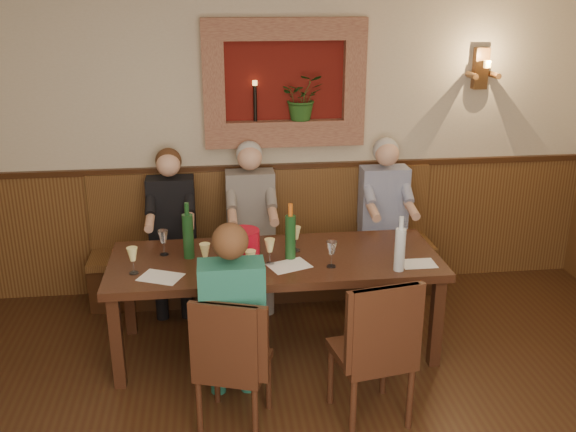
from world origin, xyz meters
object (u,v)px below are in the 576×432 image
(spittoon_bucket, at_px, (244,248))
(wine_bottle_green_b, at_px, (188,235))
(chair_near_right, at_px, (371,377))
(bench, at_px, (265,259))
(person_bench_left, at_px, (173,243))
(chair_near_left, at_px, (234,387))
(dining_table, at_px, (275,267))
(person_chair_front, at_px, (233,339))
(person_bench_right, at_px, (385,232))
(wine_bottle_green_a, at_px, (290,236))
(person_bench_mid, at_px, (252,238))
(water_bottle, at_px, (400,248))

(spittoon_bucket, xyz_separation_m, wine_bottle_green_b, (-0.39, 0.18, 0.04))
(chair_near_right, bearing_deg, bench, 95.35)
(person_bench_left, bearing_deg, chair_near_left, -75.76)
(dining_table, relative_size, wine_bottle_green_b, 5.71)
(dining_table, distance_m, person_chair_front, 0.86)
(person_bench_right, bearing_deg, chair_near_right, -107.27)
(chair_near_left, distance_m, wine_bottle_green_b, 1.19)
(person_chair_front, relative_size, wine_bottle_green_a, 3.24)
(chair_near_left, xyz_separation_m, person_chair_front, (0.01, 0.09, 0.29))
(wine_bottle_green_a, bearing_deg, chair_near_left, -118.58)
(person_chair_front, bearing_deg, chair_near_left, -93.81)
(person_bench_right, xyz_separation_m, wine_bottle_green_a, (-0.95, -0.86, 0.34))
(dining_table, bearing_deg, person_bench_mid, 97.99)
(bench, bearing_deg, wine_bottle_green_a, -83.61)
(dining_table, xyz_separation_m, person_bench_right, (1.05, 0.84, -0.10))
(person_bench_mid, distance_m, wine_bottle_green_a, 0.96)
(dining_table, distance_m, person_bench_right, 1.35)
(person_bench_left, bearing_deg, dining_table, -46.86)
(water_bottle, bearing_deg, person_bench_mid, 129.30)
(chair_near_right, relative_size, wine_bottle_green_a, 2.40)
(bench, bearing_deg, dining_table, -90.00)
(chair_near_left, bearing_deg, bench, 97.68)
(dining_table, relative_size, bench, 0.80)
(spittoon_bucket, bearing_deg, person_bench_right, 36.05)
(dining_table, relative_size, person_bench_mid, 1.71)
(chair_near_left, height_order, person_bench_mid, person_bench_mid)
(chair_near_left, xyz_separation_m, wine_bottle_green_b, (-0.27, 0.95, 0.66))
(chair_near_right, bearing_deg, person_bench_right, 62.67)
(chair_near_left, bearing_deg, person_bench_mid, 100.85)
(dining_table, relative_size, spittoon_bucket, 9.18)
(spittoon_bucket, distance_m, wine_bottle_green_a, 0.35)
(person_bench_left, height_order, water_bottle, person_bench_left)
(chair_near_right, relative_size, water_bottle, 2.54)
(bench, height_order, wine_bottle_green_b, wine_bottle_green_b)
(dining_table, bearing_deg, wine_bottle_green_a, -13.02)
(person_bench_mid, bearing_deg, spittoon_bucket, -97.08)
(chair_near_left, xyz_separation_m, person_bench_left, (-0.43, 1.71, 0.29))
(person_chair_front, bearing_deg, person_bench_right, 49.13)
(person_bench_right, bearing_deg, water_bottle, -100.83)
(bench, distance_m, water_bottle, 1.62)
(chair_near_right, xyz_separation_m, spittoon_bucket, (-0.74, 0.81, 0.59))
(dining_table, height_order, water_bottle, water_bottle)
(bench, xyz_separation_m, person_bench_mid, (-0.12, -0.11, 0.25))
(person_bench_left, xyz_separation_m, wine_bottle_green_b, (0.16, -0.76, 0.36))
(spittoon_bucket, relative_size, water_bottle, 0.66)
(bench, xyz_separation_m, person_bench_left, (-0.79, -0.10, 0.23))
(chair_near_left, height_order, spittoon_bucket, spittoon_bucket)
(person_bench_right, relative_size, spittoon_bucket, 5.36)
(person_bench_left, distance_m, person_chair_front, 1.68)
(chair_near_right, relative_size, spittoon_bucket, 3.84)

